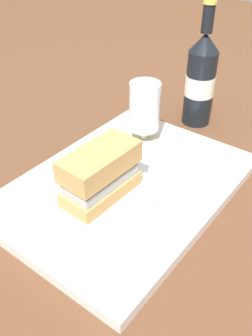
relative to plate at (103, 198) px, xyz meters
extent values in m
plane|color=brown|center=(0.07, 0.00, -0.03)|extent=(3.00, 3.00, 0.00)
cube|color=silver|center=(0.07, 0.00, -0.02)|extent=(0.44, 0.32, 0.02)
cube|color=silver|center=(0.07, 0.00, -0.01)|extent=(0.38, 0.27, 0.00)
cylinder|color=silver|center=(0.00, 0.00, 0.00)|extent=(0.19, 0.19, 0.01)
cube|color=tan|center=(0.00, 0.00, 0.02)|extent=(0.13, 0.07, 0.02)
cube|color=#9EA3A8|center=(0.00, 0.00, 0.04)|extent=(0.12, 0.06, 0.02)
cube|color=silver|center=(0.00, 0.00, 0.05)|extent=(0.11, 0.06, 0.01)
sphere|color=#47932D|center=(0.05, 0.00, 0.06)|extent=(0.04, 0.04, 0.04)
cube|color=tan|center=(0.00, 0.00, 0.07)|extent=(0.13, 0.07, 0.04)
cylinder|color=silver|center=(0.19, 0.06, 0.00)|extent=(0.06, 0.06, 0.01)
cylinder|color=silver|center=(0.19, 0.06, 0.01)|extent=(0.01, 0.01, 0.02)
cylinder|color=silver|center=(0.19, 0.06, 0.07)|extent=(0.06, 0.06, 0.09)
cylinder|color=gold|center=(0.19, 0.06, 0.05)|extent=(0.06, 0.06, 0.05)
cylinder|color=white|center=(0.19, 0.06, 0.08)|extent=(0.05, 0.05, 0.01)
cylinder|color=black|center=(0.36, 0.03, 0.05)|extent=(0.06, 0.06, 0.17)
cylinder|color=silver|center=(0.36, 0.03, 0.06)|extent=(0.07, 0.07, 0.05)
cone|color=black|center=(0.36, 0.03, 0.16)|extent=(0.06, 0.06, 0.04)
cylinder|color=black|center=(0.36, 0.03, 0.20)|extent=(0.02, 0.02, 0.05)
cylinder|color=#BFB74C|center=(0.36, 0.03, 0.23)|extent=(0.03, 0.03, 0.01)
camera|label=1|loc=(-0.34, -0.31, 0.40)|focal=40.12mm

